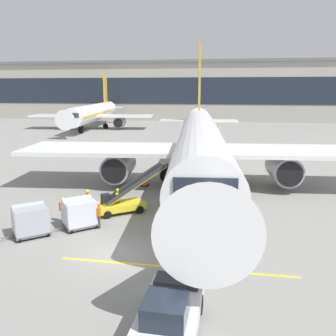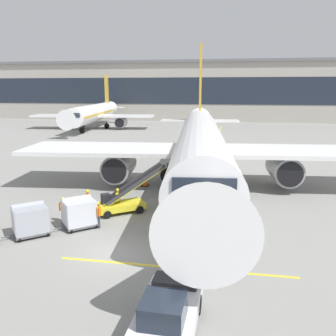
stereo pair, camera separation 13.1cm
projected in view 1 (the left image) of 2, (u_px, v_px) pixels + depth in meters
name	position (u px, v px, depth m)	size (l,w,h in m)	color
ground_plane	(115.00, 254.00, 19.35)	(600.00, 600.00, 0.00)	gray
parked_airplane	(200.00, 145.00, 32.11)	(32.34, 42.51, 14.26)	white
belt_loader	(123.00, 200.00, 25.73)	(4.90, 4.04, 3.34)	gold
baggage_cart_lead	(79.00, 212.00, 22.90)	(2.59, 2.52, 1.91)	#515156
baggage_cart_second	(30.00, 220.00, 21.62)	(2.59, 2.52, 1.91)	#515156
pushback_tug	(169.00, 314.00, 12.91)	(2.21, 4.45, 1.83)	silver
ground_crew_by_loader	(63.00, 208.00, 23.70)	(0.56, 0.30, 1.74)	#333847
ground_crew_by_carts	(88.00, 200.00, 25.45)	(0.33, 0.55, 1.74)	black
ground_crew_marshaller	(118.00, 199.00, 25.79)	(0.31, 0.56, 1.74)	#514C42
ground_crew_wingwalker	(99.00, 213.00, 22.80)	(0.42, 0.48, 1.74)	#333847
safety_cone_engine_keepout	(138.00, 179.00, 33.92)	(0.58, 0.58, 0.66)	black
safety_cone_wingtip	(144.00, 182.00, 32.89)	(0.69, 0.69, 0.77)	black
apron_guidance_line_lead_in	(203.00, 188.00, 32.16)	(0.20, 110.00, 0.01)	yellow
apron_guidance_line_stop_bar	(175.00, 267.00, 17.92)	(12.00, 0.20, 0.01)	yellow
terminal_building	(190.00, 91.00, 105.29)	(132.25, 22.43, 16.02)	#A8A399
distant_airplane	(92.00, 114.00, 78.38)	(26.85, 36.08, 12.03)	white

